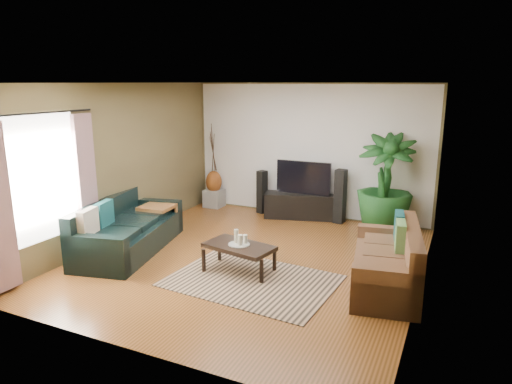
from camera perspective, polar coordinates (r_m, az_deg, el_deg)
The scene contains 27 objects.
floor at distance 7.22m, azimuth -0.67°, elevation -8.46°, with size 5.50×5.50×0.00m, color brown.
ceiling at distance 6.69m, azimuth -0.74°, elevation 13.48°, with size 5.50×5.50×0.00m, color white.
wall_back at distance 9.35m, azimuth 6.59°, elevation 5.13°, with size 5.00×5.00×0.00m, color brown.
wall_front at distance 4.58m, azimuth -15.70°, elevation -4.23°, with size 5.00×5.00×0.00m, color brown.
wall_left at distance 8.21m, azimuth -16.69°, elevation 3.46°, with size 5.50×5.50×0.00m, color brown.
wall_right at distance 6.21m, azimuth 20.62°, elevation 0.02°, with size 5.50×5.50×0.00m, color brown.
backwall_panel at distance 9.34m, azimuth 6.57°, elevation 5.12°, with size 4.90×4.90×0.00m, color white.
window_pane at distance 7.09m, azimuth -25.11°, elevation 1.62°, with size 1.80×1.80×0.00m, color white.
curtain_far at distance 7.59m, azimuth -20.40°, elevation 0.85°, with size 0.08×0.35×2.20m, color gray.
curtain_rod at distance 6.94m, azimuth -25.59°, elevation 8.87°, with size 0.03×0.03×1.90m, color black.
sofa_left at distance 7.76m, azimuth -15.52°, elevation -4.05°, with size 2.26×0.97×0.85m, color black.
sofa_right at distance 6.41m, azimuth 15.92°, elevation -7.86°, with size 1.81×0.82×0.85m, color brown.
area_rug at distance 6.50m, azimuth -0.53°, elevation -11.02°, with size 2.25×1.59×0.01m, color tan.
coffee_table at distance 6.74m, azimuth -2.12°, elevation -8.25°, with size 1.01×0.55×0.41m, color black.
candle_tray at distance 6.67m, azimuth -2.13°, elevation -6.55°, with size 0.31×0.31×0.01m, color gray.
candle_tall at distance 6.68m, azimuth -2.49°, elevation -5.53°, with size 0.06×0.06×0.20m, color beige.
candle_mid at distance 6.59m, azimuth -1.99°, elevation -6.02°, with size 0.06×0.06×0.16m, color beige.
candle_short at distance 6.66m, azimuth -1.36°, elevation -5.91°, with size 0.06×0.06×0.13m, color beige.
tv_stand at distance 9.35m, azimuth 5.85°, elevation -1.72°, with size 1.53×0.46×0.51m, color black.
television at distance 9.21m, azimuth 5.94°, elevation 1.80°, with size 1.12×0.06×0.66m, color black.
speaker_left at distance 9.62m, azimuth 0.75°, elevation 0.01°, with size 0.16×0.18×0.91m, color black.
speaker_right at distance 9.07m, azimuth 10.47°, elevation -0.54°, with size 0.19×0.21×1.07m, color black.
potted_plant at distance 8.66m, azimuth 15.81°, elevation 1.05°, with size 1.02×1.02×1.82m, color #18491B.
plant_pot at distance 8.85m, azimuth 15.48°, elevation -3.87°, with size 0.34×0.34×0.26m, color black.
pedestal at distance 10.20m, azimuth -5.25°, elevation -0.76°, with size 0.39×0.39×0.39m, color #959592.
vase at distance 10.12m, azimuth -5.30°, elevation 1.27°, with size 0.35×0.35×0.49m, color brown.
side_table at distance 8.37m, azimuth -12.16°, elevation -3.54°, with size 0.55×0.55×0.58m, color #935A30.
Camera 1 is at (2.88, -6.04, 2.71)m, focal length 32.00 mm.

